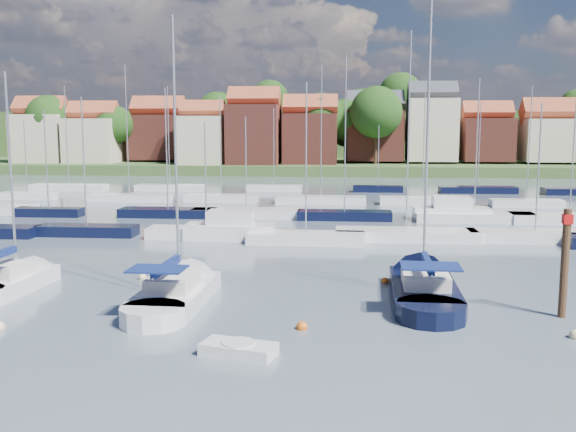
# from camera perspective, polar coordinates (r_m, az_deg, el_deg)

# --- Properties ---
(ground) EXTENTS (260.00, 260.00, 0.00)m
(ground) POSITION_cam_1_polar(r_m,az_deg,el_deg) (69.25, 2.16, 0.74)
(ground) COLOR #3F4A55
(ground) RESTS_ON ground
(sailboat_left) EXTENTS (2.94, 9.22, 12.48)m
(sailboat_left) POSITION_cam_1_polar(r_m,az_deg,el_deg) (38.18, -22.58, -5.27)
(sailboat_left) COLOR silver
(sailboat_left) RESTS_ON ground
(sailboat_centre) EXTENTS (3.30, 11.24, 15.17)m
(sailboat_centre) POSITION_cam_1_polar(r_m,az_deg,el_deg) (33.72, -9.27, -6.48)
(sailboat_centre) COLOR silver
(sailboat_centre) RESTS_ON ground
(sailboat_navy) EXTENTS (3.57, 12.15, 16.67)m
(sailboat_navy) POSITION_cam_1_polar(r_m,az_deg,el_deg) (35.01, 11.75, -6.01)
(sailboat_navy) COLOR black
(sailboat_navy) RESTS_ON ground
(tender) EXTENTS (3.09, 2.00, 0.61)m
(tender) POSITION_cam_1_polar(r_m,az_deg,el_deg) (25.16, -4.42, -11.73)
(tender) COLOR silver
(tender) RESTS_ON ground
(timber_piling) EXTENTS (0.40, 0.40, 7.28)m
(timber_piling) POSITION_cam_1_polar(r_m,az_deg,el_deg) (32.05, 23.29, -5.49)
(timber_piling) COLOR #4C331E
(timber_piling) RESTS_ON ground
(buoy_b) EXTENTS (0.51, 0.51, 0.51)m
(buoy_b) POSITION_cam_1_polar(r_m,az_deg,el_deg) (30.76, -24.26, -9.20)
(buoy_b) COLOR beige
(buoy_b) RESTS_ON ground
(buoy_c) EXTENTS (0.46, 0.46, 0.46)m
(buoy_c) POSITION_cam_1_polar(r_m,az_deg,el_deg) (29.79, -13.35, -9.25)
(buoy_c) COLOR #D85914
(buoy_c) RESTS_ON ground
(buoy_d) EXTENTS (0.50, 0.50, 0.50)m
(buoy_d) POSITION_cam_1_polar(r_m,az_deg,el_deg) (28.19, 1.25, -10.02)
(buoy_d) COLOR #D85914
(buoy_d) RESTS_ON ground
(buoy_e) EXTENTS (0.41, 0.41, 0.41)m
(buoy_e) POSITION_cam_1_polar(r_m,az_deg,el_deg) (36.60, 8.63, -5.89)
(buoy_e) COLOR #D85914
(buoy_e) RESTS_ON ground
(buoy_f) EXTENTS (0.54, 0.54, 0.54)m
(buoy_f) POSITION_cam_1_polar(r_m,az_deg,el_deg) (29.57, 24.19, -9.88)
(buoy_f) COLOR beige
(buoy_f) RESTS_ON ground
(buoy_g) EXTENTS (0.48, 0.48, 0.48)m
(buoy_g) POSITION_cam_1_polar(r_m,az_deg,el_deg) (37.90, -12.80, -5.51)
(buoy_g) COLOR beige
(buoy_g) RESTS_ON ground
(marina_field) EXTENTS (79.62, 41.41, 15.93)m
(marina_field) POSITION_cam_1_polar(r_m,az_deg,el_deg) (64.31, 3.64, 0.56)
(marina_field) COLOR silver
(marina_field) RESTS_ON ground
(far_shore_town) EXTENTS (212.46, 90.00, 22.27)m
(far_shore_town) POSITION_cam_1_polar(r_m,az_deg,el_deg) (161.33, 4.68, 6.49)
(far_shore_town) COLOR #3F552A
(far_shore_town) RESTS_ON ground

